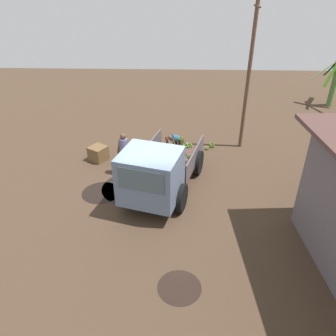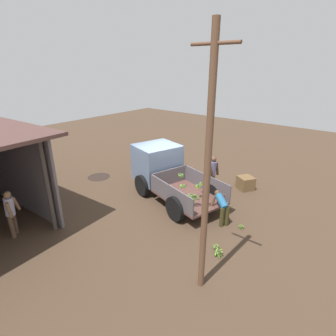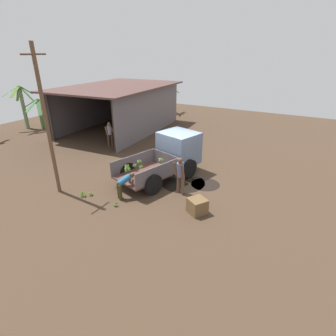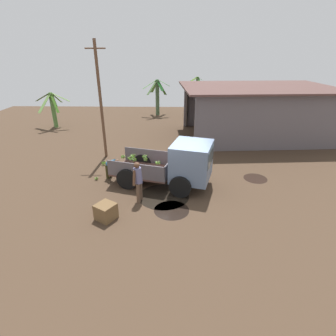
# 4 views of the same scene
# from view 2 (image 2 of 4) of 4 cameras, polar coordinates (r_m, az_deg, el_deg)

# --- Properties ---
(ground) EXTENTS (36.00, 36.00, 0.00)m
(ground) POSITION_cam_2_polar(r_m,az_deg,el_deg) (12.08, -0.66, -5.12)
(ground) COLOR #463425
(mud_patch_0) EXTENTS (2.17, 2.17, 0.01)m
(mud_patch_0) POSITION_cam_2_polar(r_m,az_deg,el_deg) (12.37, 4.52, -4.49)
(mud_patch_0) COLOR black
(mud_patch_0) RESTS_ON ground
(mud_patch_1) EXTENTS (1.39, 1.39, 0.01)m
(mud_patch_1) POSITION_cam_2_polar(r_m,az_deg,el_deg) (13.34, 5.83, -2.54)
(mud_patch_1) COLOR black
(mud_patch_1) RESTS_ON ground
(mud_patch_2) EXTENTS (1.13, 1.13, 0.01)m
(mud_patch_2) POSITION_cam_2_polar(r_m,az_deg,el_deg) (14.06, -14.82, -1.88)
(mud_patch_2) COLOR black
(mud_patch_2) RESTS_ON ground
(cargo_truck) EXTENTS (4.79, 2.99, 2.10)m
(cargo_truck) POSITION_cam_2_polar(r_m,az_deg,el_deg) (11.66, -1.30, -0.08)
(cargo_truck) COLOR brown
(cargo_truck) RESTS_ON ground
(utility_pole) EXTENTS (1.04, 0.16, 6.23)m
(utility_pole) POSITION_cam_2_polar(r_m,az_deg,el_deg) (5.82, 8.52, -1.00)
(utility_pole) COLOR brown
(utility_pole) RESTS_ON ground
(person_foreground_visitor) EXTENTS (0.42, 0.69, 1.73)m
(person_foreground_visitor) POSITION_cam_2_polar(r_m,az_deg,el_deg) (11.78, 9.64, -1.02)
(person_foreground_visitor) COLOR brown
(person_foreground_visitor) RESTS_ON ground
(person_worker_loading) EXTENTS (0.83, 0.75, 1.13)m
(person_worker_loading) POSITION_cam_2_polar(r_m,az_deg,el_deg) (9.72, 11.60, -8.02)
(person_worker_loading) COLOR #383417
(person_worker_loading) RESTS_ON ground
(person_bystander_near_shed) EXTENTS (0.52, 0.60, 1.65)m
(person_bystander_near_shed) POSITION_cam_2_polar(r_m,az_deg,el_deg) (10.15, -31.01, -8.14)
(person_bystander_near_shed) COLOR brown
(person_bystander_near_shed) RESTS_ON ground
(banana_bunch_on_ground_0) EXTENTS (0.20, 0.20, 0.16)m
(banana_bunch_on_ground_0) POSITION_cam_2_polar(r_m,az_deg,el_deg) (8.73, 10.37, -16.42)
(banana_bunch_on_ground_0) COLOR brown
(banana_bunch_on_ground_0) RESTS_ON ground
(banana_bunch_on_ground_1) EXTENTS (0.27, 0.27, 0.24)m
(banana_bunch_on_ground_1) POSITION_cam_2_polar(r_m,az_deg,el_deg) (8.45, 11.00, -17.63)
(banana_bunch_on_ground_1) COLOR brown
(banana_bunch_on_ground_1) RESTS_ON ground
(banana_bunch_on_ground_2) EXTENTS (0.19, 0.18, 0.16)m
(banana_bunch_on_ground_2) POSITION_cam_2_polar(r_m,az_deg,el_deg) (9.84, 15.64, -12.12)
(banana_bunch_on_ground_2) COLOR brown
(banana_bunch_on_ground_2) RESTS_ON ground
(wooden_crate_0) EXTENTS (0.89, 0.89, 0.61)m
(wooden_crate_0) POSITION_cam_2_polar(r_m,az_deg,el_deg) (12.71, 16.53, -3.15)
(wooden_crate_0) COLOR brown
(wooden_crate_0) RESTS_ON ground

